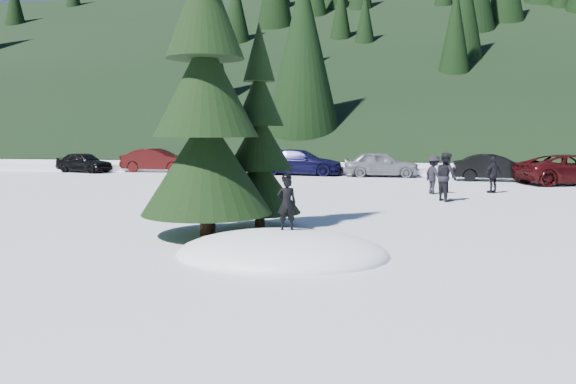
% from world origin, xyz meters
% --- Properties ---
extents(ground, '(200.00, 200.00, 0.00)m').
position_xyz_m(ground, '(0.00, 0.00, 0.00)').
color(ground, white).
rests_on(ground, ground).
extents(snow_mound, '(4.48, 3.52, 0.96)m').
position_xyz_m(snow_mound, '(0.00, 0.00, 0.00)').
color(snow_mound, white).
rests_on(snow_mound, ground).
extents(forest_hillside, '(200.00, 60.00, 25.00)m').
position_xyz_m(forest_hillside, '(0.00, 54.00, 12.50)').
color(forest_hillside, black).
rests_on(forest_hillside, ground).
extents(spruce_tall, '(3.20, 3.20, 8.60)m').
position_xyz_m(spruce_tall, '(-2.20, 1.80, 3.32)').
color(spruce_tall, black).
rests_on(spruce_tall, ground).
extents(spruce_short, '(2.20, 2.20, 5.37)m').
position_xyz_m(spruce_short, '(-1.20, 3.20, 2.10)').
color(spruce_short, black).
rests_on(spruce_short, ground).
extents(child_skier, '(0.46, 0.36, 1.12)m').
position_xyz_m(child_skier, '(0.05, 0.27, 1.04)').
color(child_skier, black).
rests_on(child_skier, snow_mound).
extents(adult_0, '(1.00, 1.09, 1.80)m').
position_xyz_m(adult_0, '(4.29, 9.95, 0.90)').
color(adult_0, black).
rests_on(adult_0, ground).
extents(adult_1, '(0.94, 0.82, 1.52)m').
position_xyz_m(adult_1, '(6.52, 13.10, 0.76)').
color(adult_1, black).
rests_on(adult_1, ground).
extents(adult_2, '(1.01, 1.19, 1.59)m').
position_xyz_m(adult_2, '(4.05, 12.25, 0.80)').
color(adult_2, black).
rests_on(adult_2, ground).
extents(car_0, '(4.01, 2.45, 1.28)m').
position_xyz_m(car_0, '(-16.59, 21.24, 0.64)').
color(car_0, black).
rests_on(car_0, ground).
extents(car_1, '(4.48, 1.62, 1.47)m').
position_xyz_m(car_1, '(-12.22, 22.44, 0.74)').
color(car_1, black).
rests_on(car_1, ground).
extents(car_2, '(4.91, 3.53, 1.24)m').
position_xyz_m(car_2, '(-7.50, 19.51, 0.62)').
color(car_2, '#4C4E54').
rests_on(car_2, ground).
extents(car_3, '(5.34, 2.65, 1.49)m').
position_xyz_m(car_3, '(-2.88, 21.53, 0.75)').
color(car_3, black).
rests_on(car_3, ground).
extents(car_4, '(4.25, 1.74, 1.44)m').
position_xyz_m(car_4, '(1.86, 20.94, 0.72)').
color(car_4, gray).
rests_on(car_4, ground).
extents(car_5, '(4.30, 1.73, 1.39)m').
position_xyz_m(car_5, '(7.69, 19.12, 0.69)').
color(car_5, black).
rests_on(car_5, ground).
extents(car_6, '(5.67, 3.61, 1.46)m').
position_xyz_m(car_6, '(11.01, 17.61, 0.73)').
color(car_6, '#36090B').
rests_on(car_6, ground).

